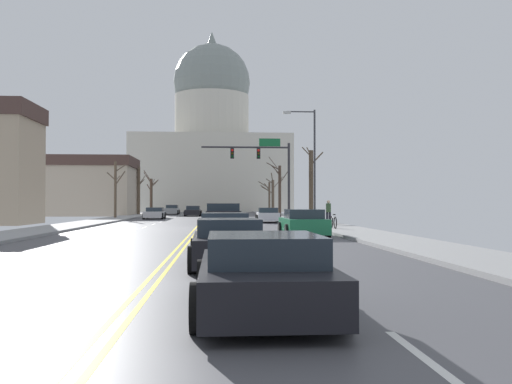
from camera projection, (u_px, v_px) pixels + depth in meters
ground at (197, 228)px, 34.94m from camera, size 20.00×180.00×0.20m
signal_gantry at (265, 162)px, 50.02m from camera, size 7.91×0.41×7.20m
street_lamp_right at (310, 156)px, 40.17m from camera, size 2.35×0.24×8.14m
capitol_building at (212, 145)px, 105.19m from camera, size 28.42×19.63×33.77m
sedan_near_00 at (268, 215)px, 45.67m from camera, size 2.01×4.43×1.20m
sedan_near_01 at (223, 218)px, 38.51m from camera, size 2.05×4.56×1.13m
pickup_truck_near_02 at (223, 218)px, 33.19m from camera, size 2.37×5.44×1.57m
sedan_near_03 at (303, 224)px, 26.92m from camera, size 2.12×4.36×1.30m
sedan_near_04 at (225, 231)px, 19.91m from camera, size 2.03×4.37×1.26m
sedan_near_05 at (228, 244)px, 14.11m from camera, size 2.02×4.43×1.22m
sedan_near_06 at (262, 275)px, 8.30m from camera, size 2.04×4.41×1.16m
sedan_oncoming_00 at (155, 213)px, 55.27m from camera, size 1.99×4.41×1.13m
sedan_oncoming_01 at (193, 211)px, 67.47m from camera, size 2.01×4.69×1.21m
sedan_oncoming_02 at (172, 210)px, 76.53m from camera, size 1.95×4.68×1.29m
flank_building_00 at (85, 186)px, 68.76m from camera, size 12.15×9.05×7.16m
bare_tree_00 at (273, 196)px, 67.42m from camera, size 2.35×1.52×5.02m
bare_tree_01 at (151, 194)px, 77.82m from camera, size 2.30×2.21×5.96m
bare_tree_02 at (279, 189)px, 60.40m from camera, size 2.31×2.02×6.37m
bare_tree_03 at (139, 190)px, 72.08m from camera, size 2.05×1.60×6.38m
bare_tree_04 at (311, 184)px, 43.33m from camera, size 1.72×1.76×5.83m
bare_tree_05 at (116, 187)px, 55.22m from camera, size 1.64×1.46×5.52m
bare_tree_06 at (269, 196)px, 76.79m from camera, size 1.68×0.99×4.43m
pedestrian_00 at (328, 211)px, 38.54m from camera, size 0.35×0.34×1.64m
bicycle_parked at (333, 222)px, 32.32m from camera, size 0.12×1.77×0.85m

